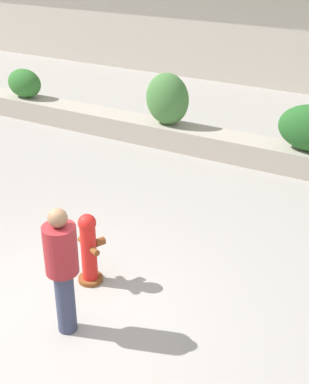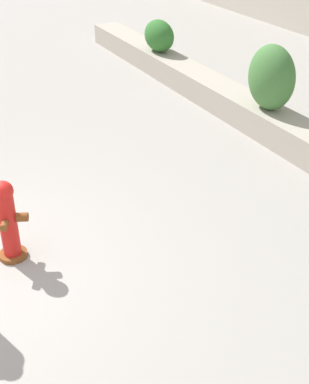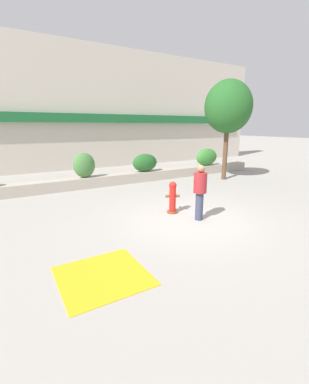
% 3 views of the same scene
% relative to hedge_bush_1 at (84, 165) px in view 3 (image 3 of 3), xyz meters
% --- Properties ---
extents(ground_plane, '(120.00, 120.00, 0.00)m').
position_rel_hedge_bush_1_xyz_m(ground_plane, '(1.63, -6.00, -1.08)').
color(ground_plane, '#9E9991').
extents(building_facade, '(30.00, 1.36, 8.00)m').
position_rel_hedge_bush_1_xyz_m(building_facade, '(1.63, 5.98, 2.91)').
color(building_facade, beige).
rests_on(building_facade, ground).
extents(planter_wall_low, '(18.00, 0.70, 0.50)m').
position_rel_hedge_bush_1_xyz_m(planter_wall_low, '(1.63, 0.00, -0.83)').
color(planter_wall_low, '#ADA393').
rests_on(planter_wall_low, ground).
extents(hedge_bush_1, '(1.01, 0.67, 1.16)m').
position_rel_hedge_bush_1_xyz_m(hedge_bush_1, '(0.00, 0.00, 0.00)').
color(hedge_bush_1, '#427538').
rests_on(hedge_bush_1, planter_wall_low).
extents(hedge_bush_2, '(1.40, 0.70, 0.94)m').
position_rel_hedge_bush_1_xyz_m(hedge_bush_2, '(3.23, 0.00, -0.11)').
color(hedge_bush_2, '#235B23').
rests_on(hedge_bush_2, planter_wall_low).
extents(hedge_bush_3, '(1.52, 0.70, 1.03)m').
position_rel_hedge_bush_1_xyz_m(hedge_bush_3, '(7.54, 0.00, -0.06)').
color(hedge_bush_3, '#387F33').
rests_on(hedge_bush_3, planter_wall_low).
extents(fire_hydrant, '(0.47, 0.48, 1.08)m').
position_rel_hedge_bush_1_xyz_m(fire_hydrant, '(1.49, -5.12, -0.53)').
color(fire_hydrant, brown).
rests_on(fire_hydrant, ground).
extents(street_tree, '(2.57, 2.31, 5.17)m').
position_rel_hedge_bush_1_xyz_m(street_tree, '(7.15, -1.89, 2.72)').
color(street_tree, brown).
rests_on(street_tree, ground).
extents(pedestrian, '(0.44, 0.44, 1.73)m').
position_rel_hedge_bush_1_xyz_m(pedestrian, '(1.83, -6.09, -0.09)').
color(pedestrian, '#383D56').
rests_on(pedestrian, ground).
extents(tactile_warning_pad, '(1.67, 1.67, 0.01)m').
position_rel_hedge_bush_1_xyz_m(tactile_warning_pad, '(-1.84, -7.57, -1.07)').
color(tactile_warning_pad, gold).
rests_on(tactile_warning_pad, ground).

